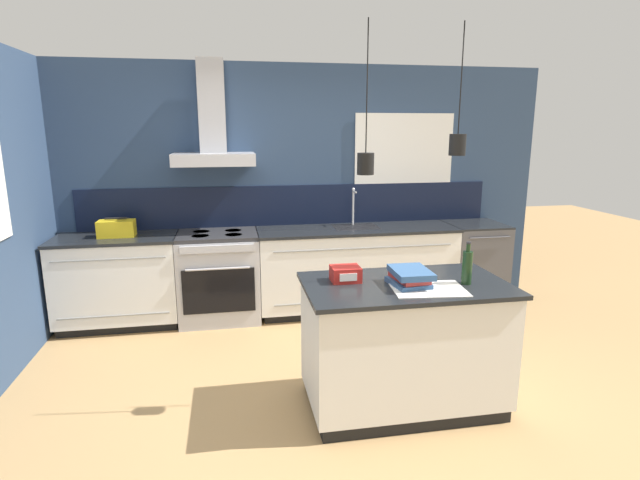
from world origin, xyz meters
TOP-DOWN VIEW (x-y plane):
  - ground_plane at (0.00, 0.00)m, footprint 16.00×16.00m
  - wall_back at (-0.05, 2.00)m, footprint 5.60×2.32m
  - counter_run_left at (-1.79, 1.69)m, footprint 1.17×0.64m
  - counter_run_sink at (0.65, 1.69)m, footprint 2.12×0.64m
  - oven_range at (-0.81, 1.69)m, footprint 0.80×0.66m
  - dishwasher at (2.00, 1.69)m, footprint 0.60×0.65m
  - kitchen_island at (0.49, -0.24)m, footprint 1.39×0.81m
  - bottle_on_island at (0.88, -0.33)m, footprint 0.07×0.07m
  - book_stack at (0.49, -0.30)m, footprint 0.26×0.33m
  - red_supply_box at (0.09, -0.12)m, footprint 0.20×0.17m
  - paper_pile at (0.58, -0.40)m, footprint 0.51×0.39m
  - yellow_toolbox at (-1.76, 1.69)m, footprint 0.34×0.18m

SIDE VIEW (x-z plane):
  - ground_plane at x=0.00m, z-range 0.00..0.00m
  - oven_range at x=-0.81m, z-range 0.00..0.91m
  - dishwasher at x=2.00m, z-range 0.00..0.91m
  - kitchen_island at x=0.49m, z-range 0.00..0.91m
  - counter_run_left at x=-1.79m, z-range 0.01..0.92m
  - counter_run_sink at x=0.65m, z-range -0.20..1.12m
  - paper_pile at x=0.58m, z-range 0.91..0.92m
  - red_supply_box at x=0.09m, z-range 0.91..1.01m
  - book_stack at x=0.49m, z-range 0.91..1.03m
  - yellow_toolbox at x=-1.76m, z-range 0.90..1.09m
  - bottle_on_island at x=0.88m, z-range 0.88..1.18m
  - wall_back at x=-0.05m, z-range 0.05..2.65m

